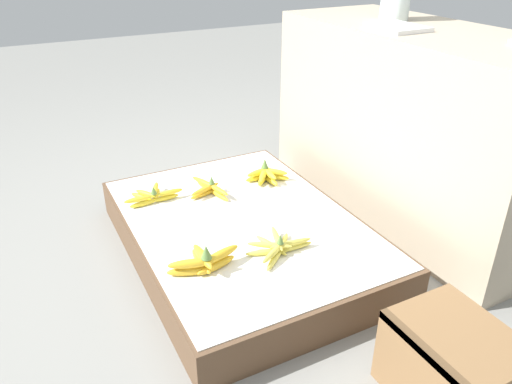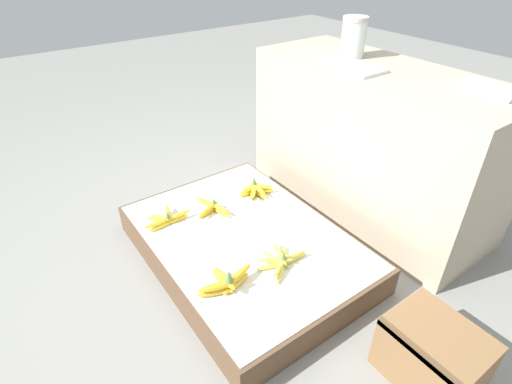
{
  "view_description": "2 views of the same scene",
  "coord_description": "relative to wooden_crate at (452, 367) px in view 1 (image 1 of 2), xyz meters",
  "views": [
    {
      "loc": [
        1.57,
        -0.74,
        1.2
      ],
      "look_at": [
        -0.12,
        0.12,
        0.2
      ],
      "focal_mm": 35.0,
      "sensor_mm": 36.0,
      "label": 1
    },
    {
      "loc": [
        1.28,
        -0.85,
        1.43
      ],
      "look_at": [
        -0.09,
        0.13,
        0.32
      ],
      "focal_mm": 28.0,
      "sensor_mm": 36.0,
      "label": 2
    }
  ],
  "objects": [
    {
      "name": "ground_plane",
      "position": [
        -0.93,
        -0.19,
        -0.13
      ],
      "size": [
        10.0,
        10.0,
        0.0
      ],
      "primitive_type": "plane",
      "color": "gray"
    },
    {
      "name": "display_platform",
      "position": [
        -0.93,
        -0.19,
        -0.05
      ],
      "size": [
        1.21,
        0.87,
        0.16
      ],
      "color": "brown",
      "rests_on": "ground_plane"
    },
    {
      "name": "banana_bunch_front_left",
      "position": [
        -1.26,
        -0.47,
        0.05
      ],
      "size": [
        0.14,
        0.26,
        0.08
      ],
      "color": "yellow",
      "rests_on": "display_platform"
    },
    {
      "name": "foam_tray_white",
      "position": [
        -0.98,
        0.54,
        0.72
      ],
      "size": [
        0.22,
        0.19,
        0.02
      ],
      "color": "white",
      "rests_on": "back_vendor_table"
    },
    {
      "name": "wooden_crate",
      "position": [
        0.0,
        0.0,
        0.0
      ],
      "size": [
        0.34,
        0.27,
        0.25
      ],
      "color": "olive",
      "rests_on": "ground_plane"
    },
    {
      "name": "banana_bunch_middle_left",
      "position": [
        -1.2,
        -0.22,
        0.06
      ],
      "size": [
        0.25,
        0.16,
        0.08
      ],
      "color": "gold",
      "rests_on": "display_platform"
    },
    {
      "name": "banana_bunch_front_midleft",
      "position": [
        -0.69,
        -0.46,
        0.07
      ],
      "size": [
        0.18,
        0.27,
        0.11
      ],
      "color": "gold",
      "rests_on": "display_platform"
    },
    {
      "name": "back_vendor_table",
      "position": [
        -0.93,
        0.68,
        0.29
      ],
      "size": [
        1.44,
        0.57,
        0.84
      ],
      "color": "tan",
      "rests_on": "ground_plane"
    },
    {
      "name": "banana_bunch_back_left",
      "position": [
        -1.2,
        0.06,
        0.06
      ],
      "size": [
        0.15,
        0.2,
        0.1
      ],
      "color": "yellow",
      "rests_on": "display_platform"
    },
    {
      "name": "banana_bunch_middle_midleft",
      "position": [
        -0.67,
        -0.18,
        0.05
      ],
      "size": [
        0.22,
        0.26,
        0.08
      ],
      "color": "#DBCC4C",
      "rests_on": "display_platform"
    }
  ]
}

